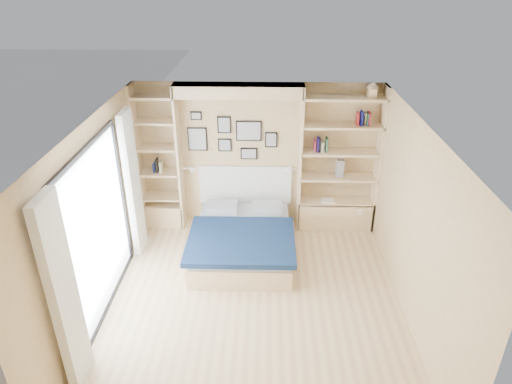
{
  "coord_description": "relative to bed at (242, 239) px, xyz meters",
  "views": [
    {
      "loc": [
        0.16,
        -4.87,
        4.18
      ],
      "look_at": [
        0.0,
        0.9,
        1.25
      ],
      "focal_mm": 32.0,
      "sensor_mm": 36.0,
      "label": 1
    }
  ],
  "objects": [
    {
      "name": "ground",
      "position": [
        0.22,
        -1.2,
        -0.26
      ],
      "size": [
        4.5,
        4.5,
        0.0
      ],
      "primitive_type": "plane",
      "color": "#D9BD85",
      "rests_on": "ground"
    },
    {
      "name": "photo_gallery",
      "position": [
        -0.23,
        1.03,
        1.34
      ],
      "size": [
        1.48,
        0.02,
        0.82
      ],
      "color": "black",
      "rests_on": "ground"
    },
    {
      "name": "deck_chair",
      "position": [
        -2.62,
        -1.1,
        0.14
      ],
      "size": [
        0.69,
        0.93,
        0.84
      ],
      "rotation": [
        0.0,
        0.0,
        -0.25
      ],
      "color": "tan",
      "rests_on": "ground"
    },
    {
      "name": "room_shell",
      "position": [
        -0.17,
        0.33,
        0.81
      ],
      "size": [
        4.5,
        4.5,
        4.5
      ],
      "color": "tan",
      "rests_on": "ground"
    },
    {
      "name": "reading_lamps",
      "position": [
        -0.08,
        0.8,
        0.84
      ],
      "size": [
        1.92,
        0.12,
        0.15
      ],
      "color": "silver",
      "rests_on": "ground"
    },
    {
      "name": "shelf_decor",
      "position": [
        1.35,
        0.87,
        1.43
      ],
      "size": [
        3.59,
        0.23,
        2.03
      ],
      "color": "#9A2749",
      "rests_on": "ground"
    },
    {
      "name": "bed",
      "position": [
        0.0,
        0.0,
        0.0
      ],
      "size": [
        1.6,
        2.03,
        1.07
      ],
      "color": "beige",
      "rests_on": "ground"
    }
  ]
}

